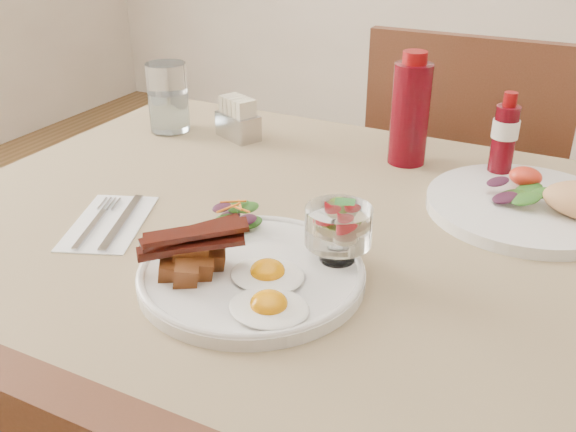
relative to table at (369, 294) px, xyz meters
name	(u,v)px	position (x,y,z in m)	size (l,w,h in m)	color
table	(369,294)	(0.00, 0.00, 0.00)	(1.33, 0.88, 0.75)	#592E1C
chair_far	(463,202)	(0.00, 0.66, -0.14)	(0.42, 0.42, 0.93)	#592E1C
main_plate	(252,274)	(-0.10, -0.16, 0.10)	(0.28, 0.28, 0.02)	white
fried_eggs	(268,289)	(-0.06, -0.20, 0.11)	(0.15, 0.17, 0.03)	white
bacon_potato_pile	(191,253)	(-0.16, -0.20, 0.13)	(0.12, 0.11, 0.06)	brown
side_salad	(237,218)	(-0.17, -0.08, 0.12)	(0.07, 0.06, 0.04)	#184713
fruit_cup	(339,226)	(-0.01, -0.09, 0.15)	(0.08, 0.08, 0.08)	white
second_plate	(542,204)	(0.20, 0.18, 0.11)	(0.31, 0.29, 0.07)	white
ketchup_bottle	(410,112)	(-0.05, 0.30, 0.18)	(0.07, 0.07, 0.19)	#4F040D
hot_sauce_bottle	(504,139)	(0.11, 0.29, 0.16)	(0.04, 0.04, 0.15)	#4F040D
sugar_caddy	(238,121)	(-0.37, 0.27, 0.12)	(0.10, 0.08, 0.08)	#B4B3B8
water_glass	(168,102)	(-0.52, 0.25, 0.15)	(0.08, 0.08, 0.13)	white
napkin_cutlery	(110,222)	(-0.36, -0.12, 0.09)	(0.16, 0.20, 0.01)	white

